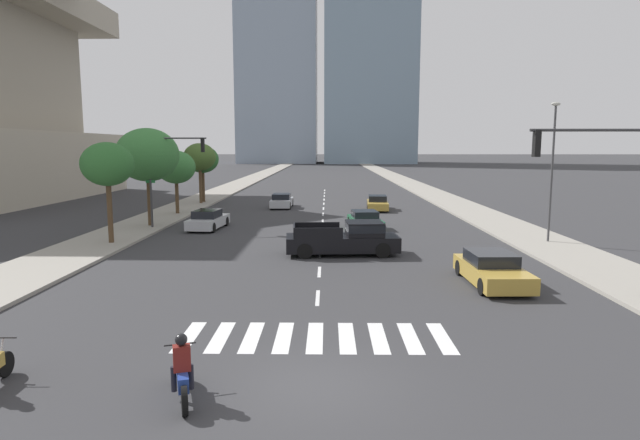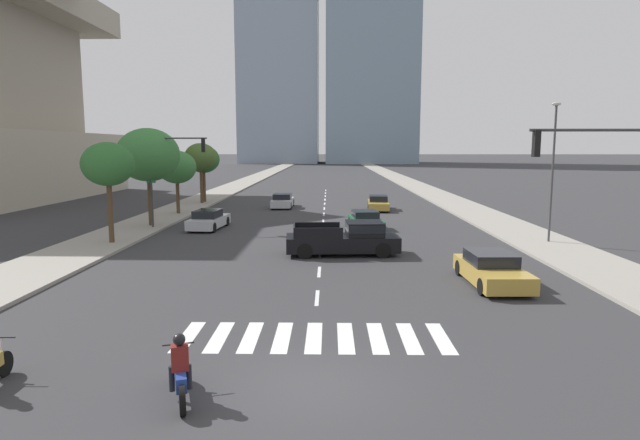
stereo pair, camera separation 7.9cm
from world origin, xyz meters
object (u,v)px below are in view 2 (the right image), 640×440
Objects in this scene: sedan_gold_3 at (378,203)px; street_tree_nearest at (108,165)px; traffic_signal_near at (608,176)px; street_tree_fourth at (201,157)px; motorcycle_trailing at (180,373)px; sedan_silver_2 at (209,220)px; traffic_signal_far at (171,163)px; sedan_silver_4 at (283,201)px; sedan_gold_0 at (492,270)px; street_tree_fifth at (204,160)px; sedan_green_1 at (366,221)px; street_tree_second at (148,155)px; street_lamp_east at (553,162)px; street_tree_third at (177,167)px; pickup_truck at (348,239)px.

street_tree_nearest reaches higher than sedan_gold_3.
traffic_signal_near reaches higher than street_tree_fourth.
sedan_silver_2 is (-4.79, 23.83, 0.01)m from motorcycle_trailing.
traffic_signal_far is (-19.82, 16.13, -0.03)m from traffic_signal_near.
traffic_signal_far reaches higher than street_tree_fourth.
sedan_silver_4 is (3.81, 12.57, -0.01)m from sedan_silver_2.
sedan_gold_3 is at bearing -30.04° from motorcycle_trailing.
street_tree_nearest is at bearing 157.51° from sedan_silver_4.
sedan_gold_0 is at bearing -62.41° from motorcycle_trailing.
sedan_silver_4 is at bearing -64.63° from traffic_signal_near.
street_tree_fifth is at bearing 19.83° from sedan_silver_2.
sedan_silver_4 is 0.79× the size of street_tree_nearest.
sedan_green_1 is at bearing -66.40° from traffic_signal_near.
street_tree_second reaches higher than street_tree_nearest.
traffic_signal_far is at bearing -39.14° from traffic_signal_near.
street_tree_nearest is (-16.27, -16.80, 3.85)m from sedan_gold_3.
street_lamp_east is (16.44, -17.72, 3.98)m from sedan_silver_4.
street_lamp_east is at bearing -41.29° from street_tree_fifth.
street_lamp_east reaches higher than street_tree_third.
street_lamp_east is (5.87, 8.89, 3.98)m from sedan_gold_0.
street_tree_third is at bearing 35.23° from sedan_silver_2.
street_lamp_east reaches higher than sedan_silver_4.
motorcycle_trailing is 40.09m from street_tree_fourth.
street_tree_fourth is 1.04× the size of street_tree_fifth.
traffic_signal_far is 0.81× the size of street_lamp_east.
sedan_silver_2 is at bearing -75.94° from street_tree_fifth.
sedan_gold_0 is 0.92× the size of street_tree_third.
pickup_truck is 1.31× the size of sedan_silver_4.
street_tree_second is at bearing 141.68° from pickup_truck.
street_tree_second reaches higher than sedan_gold_0.
traffic_signal_near is (3.11, -2.25, 3.79)m from sedan_gold_0.
sedan_silver_4 is 24.50m from street_lamp_east.
sedan_silver_2 is 21.27m from street_lamp_east.
sedan_green_1 is at bearing 0.73° from traffic_signal_far.
street_tree_second is (-14.43, 0.64, 4.29)m from sedan_green_1.
sedan_gold_0 is (9.59, 9.79, 0.00)m from motorcycle_trailing.
sedan_green_1 is 16.44m from street_tree_third.
motorcycle_trailing is 26.37m from street_tree_second.
sedan_silver_4 is (-5.11, 20.86, -0.23)m from pickup_truck.
street_lamp_east is at bearing 56.68° from sedan_green_1.
sedan_silver_4 is 0.88× the size of street_tree_third.
street_lamp_east is (22.58, -5.00, 0.22)m from traffic_signal_far.
sedan_silver_2 reaches higher than sedan_green_1.
sedan_silver_2 is 0.58× the size of street_lamp_east.
street_tree_third is at bearing -122.19° from sedan_green_1.
sedan_gold_0 is 0.82× the size of street_tree_fourth.
sedan_gold_3 is 1.04× the size of sedan_silver_4.
pickup_truck is 12.34m from street_lamp_east.
street_lamp_east is 1.36× the size of street_tree_fourth.
motorcycle_trailing is at bearing -63.78° from street_tree_nearest.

